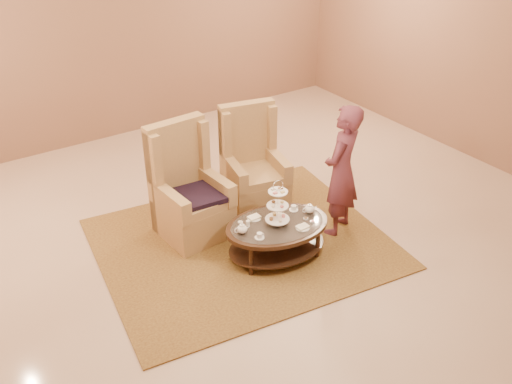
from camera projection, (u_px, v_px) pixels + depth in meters
ground at (263, 256)px, 6.43m from camera, size 8.00×8.00×0.00m
ceiling at (263, 256)px, 6.43m from camera, size 8.00×8.00×0.02m
wall_back at (111, 25)px, 8.40m from camera, size 8.00×0.04×3.50m
rug at (242, 243)px, 6.63m from camera, size 3.51×3.05×0.02m
tea_table at (277, 230)px, 6.26m from camera, size 1.29×1.00×0.98m
armchair_left at (189, 198)px, 6.63m from camera, size 0.79×0.81×1.36m
armchair_right at (253, 172)px, 7.22m from camera, size 0.84×0.86×1.31m
person at (341, 171)px, 6.48m from camera, size 0.69×0.60×1.60m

